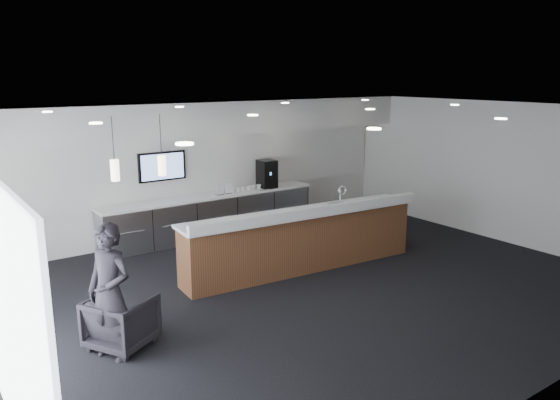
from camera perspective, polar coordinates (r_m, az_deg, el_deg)
ground at (r=9.51m, az=3.51°, el=-8.97°), size 10.00×10.00×0.00m
ceiling at (r=8.84m, az=3.78°, el=9.37°), size 10.00×8.00×0.02m
back_wall at (r=12.36m, az=-8.10°, el=3.32°), size 10.00×0.02×3.00m
right_wall at (r=12.75m, az=21.42°, el=2.84°), size 0.02×8.00×3.00m
soffit_bulkhead at (r=11.82m, az=-7.27°, el=8.52°), size 10.00×0.90×0.70m
alcove_panel at (r=12.32m, az=-8.05°, el=3.76°), size 9.80×0.06×1.40m
back_credenza at (r=12.26m, az=-7.18°, el=-1.62°), size 5.06×0.66×0.95m
wall_tv at (r=11.83m, az=-12.22°, el=3.46°), size 1.05×0.08×0.62m
pendant_left at (r=8.38m, az=-12.75°, el=3.71°), size 0.12×0.12×0.30m
pendant_right at (r=8.14m, az=-17.30°, el=3.17°), size 0.12×0.12×0.30m
ceiling_can_lights at (r=8.84m, az=3.78°, el=9.18°), size 7.00×5.00×0.02m
service_counter at (r=10.12m, az=2.31°, el=-4.12°), size 4.76×1.14×1.49m
coffee_machine at (r=12.83m, az=-1.38°, el=2.76°), size 0.39×0.51×0.65m
info_sign_left at (r=12.10m, az=-6.27°, el=1.11°), size 0.18×0.04×0.25m
info_sign_right at (r=12.23m, az=-5.38°, el=1.24°), size 0.18×0.05×0.24m
armchair at (r=7.71m, az=-16.24°, el=-12.08°), size 1.06×1.05×0.71m
lounge_guest at (r=7.27m, az=-17.36°, el=-9.19°), size 0.68×0.77×1.77m
cup_0 at (r=12.68m, az=-2.25°, el=1.40°), size 0.11×0.11×0.10m
cup_1 at (r=12.61m, az=-2.78°, el=1.32°), size 0.16×0.16×0.10m
cup_2 at (r=12.54m, az=-3.32°, el=1.25°), size 0.14×0.14×0.10m
cup_3 at (r=12.47m, az=-3.86°, el=1.17°), size 0.14×0.14×0.10m
cup_4 at (r=12.39m, az=-4.42°, el=1.09°), size 0.15×0.15×0.10m
cup_5 at (r=12.33m, az=-4.97°, el=1.01°), size 0.12×0.12×0.10m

